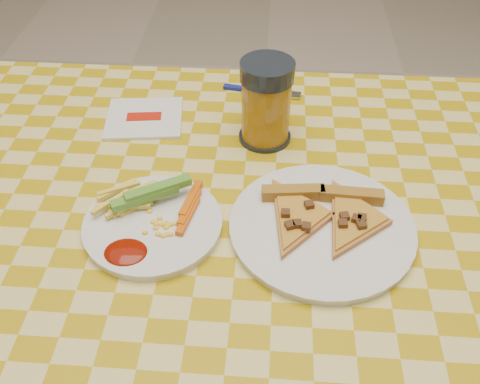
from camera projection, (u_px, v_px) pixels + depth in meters
name	position (u px, v px, depth m)	size (l,w,h in m)	color
table	(240.00, 254.00, 0.84)	(1.28, 0.88, 0.76)	silver
plate_left	(153.00, 225.00, 0.78)	(0.20, 0.20, 0.01)	silver
plate_right	(321.00, 229.00, 0.77)	(0.26, 0.26, 0.01)	silver
fries_veggies	(148.00, 210.00, 0.78)	(0.18, 0.17, 0.04)	#F9D94F
pizza_slices	(324.00, 215.00, 0.77)	(0.21, 0.19, 0.02)	#B88038
drink_glass	(266.00, 103.00, 0.89)	(0.09, 0.09, 0.15)	black
napkin	(144.00, 118.00, 0.98)	(0.15, 0.14, 0.01)	silver
fork	(263.00, 91.00, 1.05)	(0.15, 0.04, 0.01)	navy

